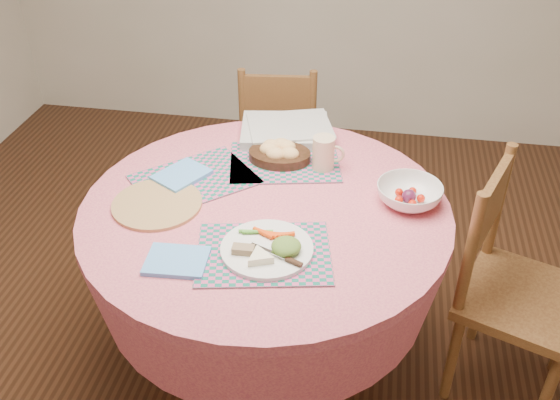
{
  "coord_description": "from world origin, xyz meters",
  "views": [
    {
      "loc": [
        0.34,
        -1.66,
        1.95
      ],
      "look_at": [
        0.05,
        0.0,
        0.78
      ],
      "focal_mm": 40.0,
      "sensor_mm": 36.0,
      "label": 1
    }
  ],
  "objects_px": {
    "bread_bowl": "(279,152)",
    "fruit_bowl": "(409,194)",
    "dinner_plate": "(269,248)",
    "dining_table": "(266,251)",
    "chair_right": "(511,285)",
    "latte_mug": "(324,153)",
    "chair_back": "(279,138)",
    "wicker_trivet": "(157,204)"
  },
  "relations": [
    {
      "from": "dining_table",
      "to": "fruit_bowl",
      "type": "relative_size",
      "value": 4.42
    },
    {
      "from": "latte_mug",
      "to": "dining_table",
      "type": "bearing_deg",
      "value": -121.67
    },
    {
      "from": "chair_back",
      "to": "wicker_trivet",
      "type": "height_order",
      "value": "chair_back"
    },
    {
      "from": "wicker_trivet",
      "to": "chair_back",
      "type": "bearing_deg",
      "value": 78.29
    },
    {
      "from": "chair_back",
      "to": "dinner_plate",
      "type": "distance_m",
      "value": 1.31
    },
    {
      "from": "chair_right",
      "to": "chair_back",
      "type": "xyz_separation_m",
      "value": [
        -0.99,
        0.95,
        -0.03
      ]
    },
    {
      "from": "dining_table",
      "to": "latte_mug",
      "type": "xyz_separation_m",
      "value": [
        0.16,
        0.27,
        0.26
      ]
    },
    {
      "from": "dining_table",
      "to": "wicker_trivet",
      "type": "bearing_deg",
      "value": -170.5
    },
    {
      "from": "chair_right",
      "to": "bread_bowl",
      "type": "bearing_deg",
      "value": 95.8
    },
    {
      "from": "dinner_plate",
      "to": "dining_table",
      "type": "bearing_deg",
      "value": 103.53
    },
    {
      "from": "dinner_plate",
      "to": "wicker_trivet",
      "type": "bearing_deg",
      "value": 156.18
    },
    {
      "from": "dining_table",
      "to": "latte_mug",
      "type": "height_order",
      "value": "latte_mug"
    },
    {
      "from": "dining_table",
      "to": "bread_bowl",
      "type": "height_order",
      "value": "bread_bowl"
    },
    {
      "from": "wicker_trivet",
      "to": "bread_bowl",
      "type": "relative_size",
      "value": 1.3
    },
    {
      "from": "dinner_plate",
      "to": "latte_mug",
      "type": "distance_m",
      "value": 0.52
    },
    {
      "from": "dinner_plate",
      "to": "bread_bowl",
      "type": "bearing_deg",
      "value": 96.65
    },
    {
      "from": "latte_mug",
      "to": "dinner_plate",
      "type": "bearing_deg",
      "value": -101.77
    },
    {
      "from": "chair_right",
      "to": "chair_back",
      "type": "bearing_deg",
      "value": 67.05
    },
    {
      "from": "bread_bowl",
      "to": "chair_back",
      "type": "bearing_deg",
      "value": 100.14
    },
    {
      "from": "chair_right",
      "to": "fruit_bowl",
      "type": "bearing_deg",
      "value": 105.33
    },
    {
      "from": "dining_table",
      "to": "dinner_plate",
      "type": "distance_m",
      "value": 0.33
    },
    {
      "from": "chair_back",
      "to": "fruit_bowl",
      "type": "xyz_separation_m",
      "value": [
        0.6,
        -0.91,
        0.34
      ]
    },
    {
      "from": "chair_right",
      "to": "chair_back",
      "type": "relative_size",
      "value": 1.07
    },
    {
      "from": "dining_table",
      "to": "dinner_plate",
      "type": "relative_size",
      "value": 4.42
    },
    {
      "from": "chair_back",
      "to": "dinner_plate",
      "type": "xyz_separation_m",
      "value": [
        0.19,
        -1.26,
        0.33
      ]
    },
    {
      "from": "dining_table",
      "to": "chair_right",
      "type": "distance_m",
      "value": 0.86
    },
    {
      "from": "fruit_bowl",
      "to": "dinner_plate",
      "type": "bearing_deg",
      "value": -140.06
    },
    {
      "from": "dinner_plate",
      "to": "bread_bowl",
      "type": "distance_m",
      "value": 0.54
    },
    {
      "from": "latte_mug",
      "to": "chair_back",
      "type": "bearing_deg",
      "value": 111.65
    },
    {
      "from": "dinner_plate",
      "to": "fruit_bowl",
      "type": "distance_m",
      "value": 0.54
    },
    {
      "from": "dinner_plate",
      "to": "chair_back",
      "type": "bearing_deg",
      "value": 98.65
    },
    {
      "from": "chair_right",
      "to": "latte_mug",
      "type": "relative_size",
      "value": 7.42
    },
    {
      "from": "dining_table",
      "to": "latte_mug",
      "type": "relative_size",
      "value": 10.09
    },
    {
      "from": "chair_right",
      "to": "fruit_bowl",
      "type": "relative_size",
      "value": 3.25
    },
    {
      "from": "bread_bowl",
      "to": "fruit_bowl",
      "type": "xyz_separation_m",
      "value": [
        0.47,
        -0.2,
        -0.0
      ]
    },
    {
      "from": "dinner_plate",
      "to": "latte_mug",
      "type": "bearing_deg",
      "value": 78.23
    },
    {
      "from": "bread_bowl",
      "to": "fruit_bowl",
      "type": "distance_m",
      "value": 0.51
    },
    {
      "from": "wicker_trivet",
      "to": "latte_mug",
      "type": "bearing_deg",
      "value": 32.07
    },
    {
      "from": "bread_bowl",
      "to": "latte_mug",
      "type": "distance_m",
      "value": 0.17
    },
    {
      "from": "chair_right",
      "to": "latte_mug",
      "type": "height_order",
      "value": "chair_right"
    },
    {
      "from": "chair_right",
      "to": "chair_back",
      "type": "distance_m",
      "value": 1.37
    },
    {
      "from": "chair_right",
      "to": "fruit_bowl",
      "type": "height_order",
      "value": "chair_right"
    }
  ]
}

